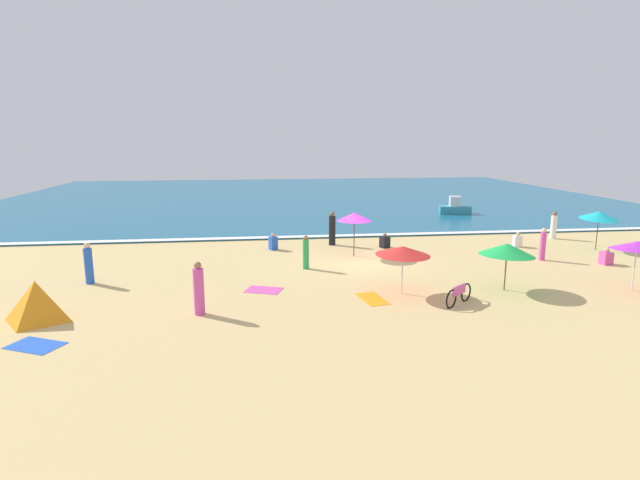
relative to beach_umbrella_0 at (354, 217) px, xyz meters
The scene contains 24 objects.
ground_plane 2.41m from the beach_umbrella_0, 85.85° to the right, with size 60.00×60.00×0.00m, color #D8B775.
ocean_water 26.85m from the beach_umbrella_0, 89.81° to the left, with size 60.00×44.00×0.10m, color #196084.
wave_breaker_foam 5.44m from the beach_umbrella_0, 88.99° to the left, with size 57.00×0.70×0.01m, color white.
beach_umbrella_0 is the anchor object (origin of this frame).
beach_umbrella_1 8.28m from the beach_umbrella_0, 53.73° to the right, with size 3.01×3.01×1.98m.
beach_umbrella_2 12.42m from the beach_umbrella_0, 36.62° to the right, with size 2.83×2.82×2.11m.
beach_umbrella_3 13.51m from the beach_umbrella_0, ahead, with size 2.09×2.11×2.21m.
beach_umbrella_5 6.64m from the beach_umbrella_0, 84.52° to the right, with size 3.02×3.02×1.95m.
beach_tent 14.79m from the beach_umbrella_0, 147.23° to the right, with size 2.06×1.94×1.40m.
parked_bicycle 8.62m from the beach_umbrella_0, 73.80° to the right, with size 1.45×1.19×0.76m.
beachgoer_0 3.80m from the beach_umbrella_0, 140.35° to the right, with size 0.41×0.41×1.60m.
beachgoer_1 4.89m from the beach_umbrella_0, 153.72° to the left, with size 0.52×0.52×0.94m.
beachgoer_2 3.18m from the beach_umbrella_0, 104.01° to the left, with size 0.54×0.54×1.93m.
beachgoer_4 12.64m from the beach_umbrella_0, 163.65° to the right, with size 0.47×0.47×1.77m.
beachgoer_5 12.43m from the beach_umbrella_0, 15.51° to the right, with size 0.50×0.50×0.83m.
beachgoer_6 9.82m from the beach_umbrella_0, ahead, with size 0.46×0.46×0.84m.
beachgoer_7 13.38m from the beach_umbrella_0, 12.97° to the left, with size 0.43×0.43×1.68m.
beachgoer_8 10.73m from the beach_umbrella_0, 131.36° to the right, with size 0.52×0.52×1.90m.
beachgoer_9 3.24m from the beach_umbrella_0, 39.84° to the left, with size 0.59×0.59×0.82m.
beachgoer_10 9.56m from the beach_umbrella_0, 12.73° to the right, with size 0.39×0.39×1.64m.
beach_towel_0 7.53m from the beach_umbrella_0, 131.27° to the right, with size 1.68×1.41×0.01m.
beach_towel_1 15.57m from the beach_umbrella_0, 138.84° to the right, with size 1.83×1.55×0.01m.
beach_towel_2 7.43m from the beach_umbrella_0, 95.40° to the right, with size 1.09×1.76×0.01m.
small_boat_0 16.97m from the beach_umbrella_0, 50.44° to the left, with size 2.64×1.83×1.39m.
Camera 1 is at (-5.08, -23.85, 6.06)m, focal length 28.16 mm.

